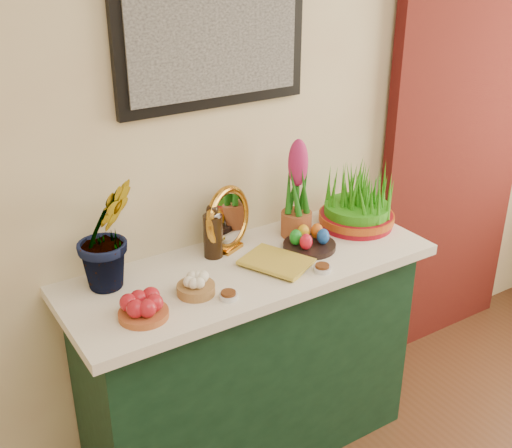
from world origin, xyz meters
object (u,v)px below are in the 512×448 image
(mirror, at_px, (228,219))
(wheatgrass_sabzeh, at_px, (357,201))
(sideboard, at_px, (249,365))
(hyacinth_green, at_px, (105,217))
(book, at_px, (263,272))

(mirror, relative_size, wheatgrass_sabzeh, 0.82)
(sideboard, bearing_deg, mirror, 90.32)
(sideboard, height_order, mirror, mirror)
(hyacinth_green, relative_size, mirror, 2.02)
(wheatgrass_sabzeh, bearing_deg, mirror, 169.14)
(mirror, xyz_separation_m, wheatgrass_sabzeh, (0.55, -0.11, -0.01))
(mirror, distance_m, book, 0.27)
(hyacinth_green, bearing_deg, book, -32.26)
(wheatgrass_sabzeh, bearing_deg, book, -165.39)
(book, bearing_deg, wheatgrass_sabzeh, -9.96)
(mirror, bearing_deg, book, -90.91)
(sideboard, xyz_separation_m, wheatgrass_sabzeh, (0.55, 0.04, 0.58))
(hyacinth_green, bearing_deg, wheatgrass_sabzeh, -11.19)
(mirror, distance_m, wheatgrass_sabzeh, 0.56)
(book, distance_m, wheatgrass_sabzeh, 0.58)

